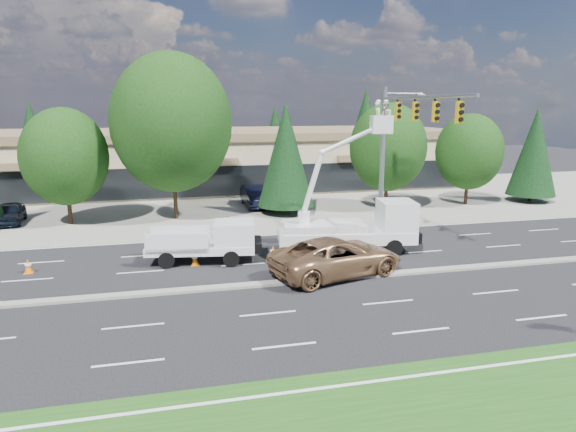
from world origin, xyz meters
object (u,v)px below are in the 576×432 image
object	(u,v)px
bucket_truck	(358,221)
utility_pickup	(209,246)
signal_mast	(398,137)
minivan	(337,257)

from	to	relation	value
bucket_truck	utility_pickup	bearing A→B (deg)	-171.14
signal_mast	bucket_truck	bearing A→B (deg)	-140.67
bucket_truck	minivan	xyz separation A→B (m)	(-2.37, -3.50, -0.85)
utility_pickup	bucket_truck	world-z (taller)	bucket_truck
utility_pickup	bucket_truck	xyz separation A→B (m)	(8.04, -0.03, 0.89)
bucket_truck	minivan	distance (m)	4.31
signal_mast	utility_pickup	bearing A→B (deg)	-165.96
signal_mast	bucket_truck	distance (m)	6.34
signal_mast	minivan	bearing A→B (deg)	-132.78
signal_mast	bucket_truck	xyz separation A→B (m)	(-3.59, -2.94, -4.31)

